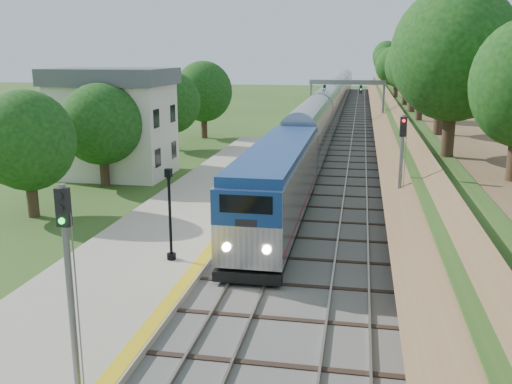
% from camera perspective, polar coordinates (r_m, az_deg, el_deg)
% --- Properties ---
extents(trackbed, '(9.50, 170.00, 0.28)m').
position_cam_1_polar(trackbed, '(70.52, 8.65, 6.21)').
color(trackbed, '#4C4944').
rests_on(trackbed, ground).
extents(platform, '(6.40, 68.00, 0.38)m').
position_cam_1_polar(platform, '(28.93, -8.96, -4.30)').
color(platform, '#A99E88').
rests_on(platform, ground).
extents(yellow_stripe, '(0.55, 68.00, 0.01)m').
position_cam_1_polar(yellow_stripe, '(28.07, -3.46, -4.29)').
color(yellow_stripe, gold).
rests_on(yellow_stripe, platform).
extents(embankment, '(10.64, 170.00, 11.70)m').
position_cam_1_polar(embankment, '(70.54, 15.55, 7.42)').
color(embankment, brown).
rests_on(embankment, ground).
extents(station_building, '(8.60, 6.60, 8.00)m').
position_cam_1_polar(station_building, '(44.11, -14.03, 6.83)').
color(station_building, silver).
rests_on(station_building, ground).
extents(signal_gantry, '(8.40, 0.38, 6.20)m').
position_cam_1_polar(signal_gantry, '(65.06, 9.06, 9.79)').
color(signal_gantry, slate).
rests_on(signal_gantry, ground).
extents(trees_behind_platform, '(7.82, 53.32, 7.21)m').
position_cam_1_polar(trees_behind_platform, '(34.49, -16.10, 5.64)').
color(trees_behind_platform, '#332316').
rests_on(trees_behind_platform, ground).
extents(train, '(2.82, 132.36, 4.14)m').
position_cam_1_polar(train, '(85.93, 7.72, 8.94)').
color(train, black).
rests_on(train, trackbed).
extents(lamppost_far, '(0.40, 0.40, 4.00)m').
position_cam_1_polar(lamppost_far, '(24.51, -8.58, -2.75)').
color(lamppost_far, black).
rests_on(lamppost_far, platform).
extents(signal_platform, '(0.33, 0.26, 5.60)m').
position_cam_1_polar(signal_platform, '(15.09, -18.26, -7.25)').
color(signal_platform, slate).
rests_on(signal_platform, platform).
extents(signal_farside, '(0.33, 0.26, 6.01)m').
position_cam_1_polar(signal_farside, '(29.27, 14.31, 2.93)').
color(signal_farside, slate).
rests_on(signal_farside, ground).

